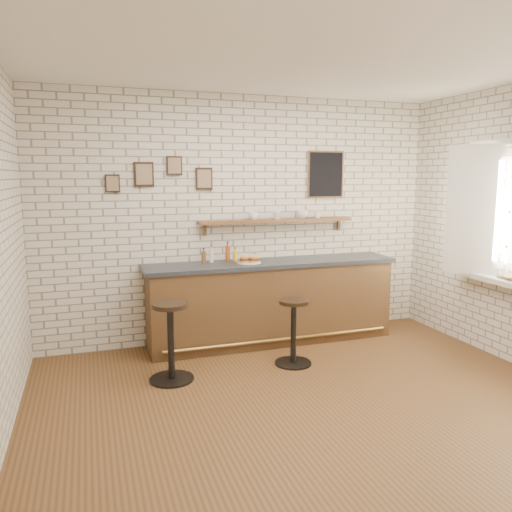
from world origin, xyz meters
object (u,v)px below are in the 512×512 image
object	(u,v)px
bar_stool_left	(171,339)
book_lower	(504,279)
condiment_bottle_yellow	(235,255)
shelf_cup_a	(253,216)
bar_stool_right	(294,330)
shelf_cup_d	(318,215)
sandwich_plate	(249,262)
book_upper	(502,277)
ciabatta_sandwich	(250,259)
bitters_bottle_amber	(228,253)
bar_counter	(272,301)
bitters_bottle_white	(211,256)
bitters_bottle_brown	(204,257)
shelf_cup_c	(303,214)
shelf_cup_b	(277,215)

from	to	relation	value
bar_stool_left	book_lower	bearing A→B (deg)	-10.84
condiment_bottle_yellow	shelf_cup_a	world-z (taller)	shelf_cup_a
bar_stool_right	shelf_cup_a	size ratio (longest dim) A/B	6.17
shelf_cup_d	sandwich_plate	bearing A→B (deg)	170.21
book_lower	book_upper	world-z (taller)	book_upper
shelf_cup_d	book_lower	distance (m)	2.28
sandwich_plate	ciabatta_sandwich	xyz separation A→B (m)	(0.01, 0.00, 0.05)
sandwich_plate	bitters_bottle_amber	size ratio (longest dim) A/B	1.15
bar_counter	bitters_bottle_white	bearing A→B (deg)	168.05
sandwich_plate	bitters_bottle_brown	xyz separation A→B (m)	(-0.50, 0.18, 0.07)
bitters_bottle_brown	shelf_cup_c	xyz separation A→B (m)	(1.30, 0.05, 0.47)
bitters_bottle_amber	shelf_cup_b	size ratio (longest dim) A/B	2.31
ciabatta_sandwich	shelf_cup_a	bearing A→B (deg)	61.84
bitters_bottle_white	shelf_cup_b	bearing A→B (deg)	3.28
bitters_bottle_brown	bitters_bottle_amber	world-z (taller)	bitters_bottle_amber
ciabatta_sandwich	bitters_bottle_amber	distance (m)	0.29
shelf_cup_b	shelf_cup_d	size ratio (longest dim) A/B	1.19
bar_stool_right	shelf_cup_c	xyz separation A→B (m)	(0.53, 0.99, 1.17)
condiment_bottle_yellow	bar_stool_right	size ratio (longest dim) A/B	0.23
bitters_bottle_amber	book_lower	distance (m)	3.10
shelf_cup_b	book_upper	bearing A→B (deg)	-79.37
ciabatta_sandwich	book_lower	bearing A→B (deg)	-30.85
bitters_bottle_brown	bitters_bottle_white	xyz separation A→B (m)	(0.09, -0.00, 0.01)
bar_stool_right	condiment_bottle_yellow	bearing A→B (deg)	111.63
bitters_bottle_brown	shelf_cup_b	distance (m)	1.06
shelf_cup_a	shelf_cup_c	distance (m)	0.66
bar_counter	shelf_cup_a	distance (m)	1.07
shelf_cup_a	shelf_cup_d	bearing A→B (deg)	-42.38
bitters_bottle_amber	condiment_bottle_yellow	world-z (taller)	bitters_bottle_amber
bitters_bottle_white	shelf_cup_c	xyz separation A→B (m)	(1.21, 0.05, 0.46)
condiment_bottle_yellow	bitters_bottle_white	bearing A→B (deg)	-180.00
bitters_bottle_white	shelf_cup_a	xyz separation A→B (m)	(0.55, 0.05, 0.45)
condiment_bottle_yellow	book_upper	size ratio (longest dim) A/B	0.74
bitters_bottle_white	shelf_cup_c	world-z (taller)	shelf_cup_c
bar_counter	shelf_cup_c	world-z (taller)	shelf_cup_c
condiment_bottle_yellow	shelf_cup_c	size ratio (longest dim) A/B	1.25
shelf_cup_c	bar_stool_left	bearing A→B (deg)	104.66
shelf_cup_d	bar_stool_right	bearing A→B (deg)	-149.56
shelf_cup_c	book_lower	bearing A→B (deg)	-149.47
condiment_bottle_yellow	shelf_cup_a	distance (m)	0.53
shelf_cup_c	shelf_cup_d	size ratio (longest dim) A/B	1.50
bar_stool_left	book_upper	size ratio (longest dim) A/B	3.55
bar_counter	book_upper	size ratio (longest dim) A/B	13.78
shelf_cup_c	shelf_cup_a	bearing A→B (deg)	76.27
condiment_bottle_yellow	shelf_cup_d	xyz separation A→B (m)	(1.12, 0.05, 0.46)
bitters_bottle_brown	shelf_cup_a	distance (m)	0.79
bar_counter	shelf_cup_b	world-z (taller)	shelf_cup_b
ciabatta_sandwich	bar_counter	bearing A→B (deg)	6.17
bar_counter	shelf_cup_d	xyz separation A→B (m)	(0.70, 0.20, 1.03)
bitters_bottle_amber	shelf_cup_d	world-z (taller)	shelf_cup_d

